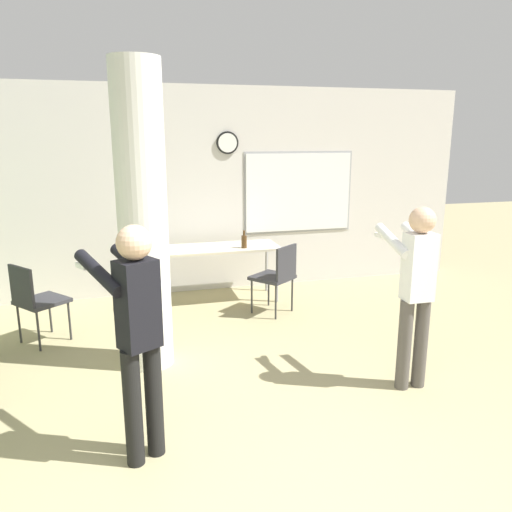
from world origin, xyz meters
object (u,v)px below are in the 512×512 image
at_px(bottle_on_table, 244,241).
at_px(person_playing_side, 416,284).
at_px(folding_table, 217,251).
at_px(chair_near_pillar, 35,298).
at_px(person_playing_front, 137,326).
at_px(chair_table_right, 277,274).

bearing_deg(bottle_on_table, person_playing_side, -71.59).
relative_size(folding_table, chair_near_pillar, 1.86).
height_order(folding_table, chair_near_pillar, chair_near_pillar).
distance_m(chair_near_pillar, person_playing_front, 2.49).
bearing_deg(person_playing_front, person_playing_side, 10.37).
bearing_deg(chair_table_right, chair_near_pillar, -175.20).
distance_m(chair_table_right, person_playing_side, 2.17).
bearing_deg(chair_near_pillar, bottle_on_table, 17.31).
bearing_deg(person_playing_side, chair_table_right, 105.65).
distance_m(person_playing_side, person_playing_front, 2.34).
bearing_deg(person_playing_side, bottle_on_table, 108.41).
height_order(chair_table_right, chair_near_pillar, same).
bearing_deg(person_playing_side, chair_near_pillar, 150.92).
distance_m(folding_table, person_playing_front, 3.35).
bearing_deg(chair_table_right, person_playing_front, -124.95).
distance_m(folding_table, bottle_on_table, 0.39).
height_order(folding_table, person_playing_front, person_playing_front).
bearing_deg(person_playing_front, bottle_on_table, 64.29).
relative_size(bottle_on_table, chair_table_right, 0.26).
bearing_deg(chair_table_right, person_playing_side, -74.35).
relative_size(chair_table_right, chair_near_pillar, 1.00).
height_order(folding_table, person_playing_side, person_playing_side).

